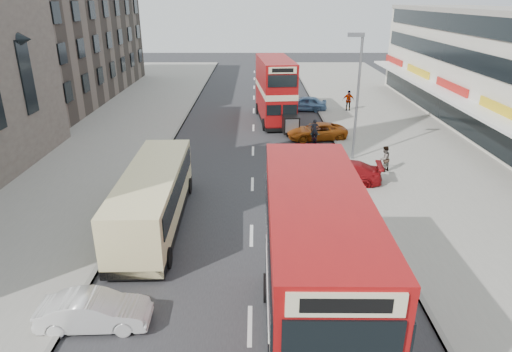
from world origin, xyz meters
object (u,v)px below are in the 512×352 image
(car_right_a, at_px, (341,173))
(car_right_c, at_px, (305,103))
(bus_main, at_px, (314,279))
(cyclist, at_px, (314,137))
(street_lamp, at_px, (357,89))
(pedestrian_near, at_px, (384,159))
(car_right_b, at_px, (317,131))
(car_left_front, at_px, (94,311))
(pedestrian_far, at_px, (348,100))
(bus_second, at_px, (275,90))
(coach, at_px, (153,196))

(car_right_a, bearing_deg, car_right_c, -171.81)
(car_right_c, bearing_deg, bus_main, -0.37)
(cyclist, bearing_deg, street_lamp, -53.75)
(pedestrian_near, bearing_deg, cyclist, -96.21)
(car_right_a, bearing_deg, car_right_b, -170.76)
(car_left_front, xyz_separation_m, car_right_c, (9.94, 30.05, 0.11))
(street_lamp, distance_m, car_right_c, 14.73)
(car_right_c, xyz_separation_m, pedestrian_far, (4.02, -0.42, 0.39))
(car_left_front, distance_m, car_right_a, 15.81)
(bus_second, height_order, car_right_c, bus_second)
(bus_second, distance_m, car_right_c, 5.26)
(car_right_c, bearing_deg, pedestrian_near, 16.05)
(car_left_front, xyz_separation_m, car_right_b, (9.90, 20.81, 0.03))
(car_left_front, xyz_separation_m, cyclist, (9.55, 19.40, 0.04))
(car_right_b, bearing_deg, car_left_front, -32.85)
(bus_second, xyz_separation_m, cyclist, (2.62, -6.85, -2.08))
(bus_second, bearing_deg, car_left_front, 69.85)
(street_lamp, xyz_separation_m, cyclist, (-2.04, 3.40, -4.16))
(street_lamp, height_order, car_left_front, street_lamp)
(street_lamp, height_order, pedestrian_near, street_lamp)
(bus_main, xyz_separation_m, coach, (-6.41, 8.35, -1.24))
(car_left_front, bearing_deg, bus_main, -103.04)
(street_lamp, bearing_deg, car_right_a, -109.99)
(bus_main, height_order, car_right_b, bus_main)
(coach, height_order, car_right_c, coach)
(bus_second, relative_size, car_right_c, 2.30)
(bus_second, bearing_deg, cyclist, 105.55)
(bus_main, xyz_separation_m, pedestrian_near, (6.18, 14.99, -1.77))
(car_right_a, xyz_separation_m, car_right_c, (-0.23, 17.95, 0.03))
(bus_main, distance_m, bus_second, 27.54)
(coach, bearing_deg, car_right_c, 66.26)
(car_right_a, bearing_deg, cyclist, -167.65)
(car_left_front, distance_m, pedestrian_near, 18.95)
(car_right_a, relative_size, cyclist, 2.40)
(bus_second, xyz_separation_m, car_right_b, (2.97, -5.44, -2.09))
(bus_second, distance_m, coach, 20.28)
(street_lamp, height_order, car_right_a, street_lamp)
(bus_second, distance_m, pedestrian_far, 7.97)
(street_lamp, relative_size, car_left_front, 2.26)
(car_right_b, distance_m, pedestrian_far, 9.73)
(coach, xyz_separation_m, car_left_front, (-0.50, -7.06, -0.91))
(bus_main, relative_size, cyclist, 4.91)
(coach, distance_m, cyclist, 15.33)
(cyclist, bearing_deg, car_left_front, -110.90)
(cyclist, bearing_deg, bus_second, 116.23)
(bus_main, distance_m, cyclist, 20.97)
(bus_main, relative_size, car_left_front, 2.64)
(pedestrian_far, bearing_deg, cyclist, -104.23)
(car_right_b, bearing_deg, bus_main, -15.12)
(street_lamp, bearing_deg, pedestrian_near, -56.83)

